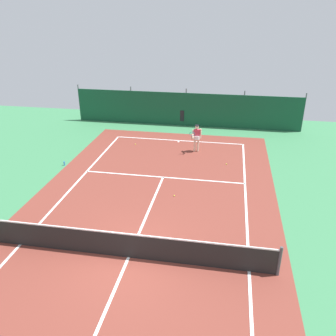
{
  "coord_description": "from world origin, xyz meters",
  "views": [
    {
      "loc": [
        3.06,
        -9.42,
        7.94
      ],
      "look_at": [
        0.39,
        5.65,
        0.9
      ],
      "focal_mm": 37.58,
      "sensor_mm": 36.0,
      "label": 1
    }
  ],
  "objects_px": {
    "tennis_ball_midcourt": "(226,164)",
    "tennis_ball_by_sideline": "(135,144)",
    "tennis_ball_near_player": "(174,196)",
    "tennis_net": "(128,245)",
    "tennis_player": "(197,136)",
    "parked_car": "(180,106)",
    "water_bottle": "(64,163)"
  },
  "relations": [
    {
      "from": "tennis_ball_midcourt",
      "to": "tennis_ball_by_sideline",
      "type": "distance_m",
      "value": 6.13
    },
    {
      "from": "tennis_ball_near_player",
      "to": "tennis_ball_by_sideline",
      "type": "height_order",
      "value": "same"
    },
    {
      "from": "tennis_ball_by_sideline",
      "to": "tennis_ball_midcourt",
      "type": "bearing_deg",
      "value": -20.16
    },
    {
      "from": "tennis_net",
      "to": "tennis_ball_by_sideline",
      "type": "relative_size",
      "value": 153.33
    },
    {
      "from": "tennis_ball_near_player",
      "to": "tennis_ball_midcourt",
      "type": "bearing_deg",
      "value": 60.43
    },
    {
      "from": "tennis_player",
      "to": "parked_car",
      "type": "distance_m",
      "value": 7.32
    },
    {
      "from": "parked_car",
      "to": "tennis_ball_midcourt",
      "type": "bearing_deg",
      "value": -58.34
    },
    {
      "from": "parked_car",
      "to": "water_bottle",
      "type": "xyz_separation_m",
      "value": [
        -4.89,
        -10.37,
        -0.72
      ]
    },
    {
      "from": "tennis_player",
      "to": "tennis_ball_by_sideline",
      "type": "xyz_separation_m",
      "value": [
        -3.9,
        0.43,
        -0.93
      ]
    },
    {
      "from": "parked_car",
      "to": "water_bottle",
      "type": "distance_m",
      "value": 11.49
    },
    {
      "from": "water_bottle",
      "to": "tennis_player",
      "type": "bearing_deg",
      "value": 25.7
    },
    {
      "from": "tennis_net",
      "to": "tennis_ball_near_player",
      "type": "height_order",
      "value": "tennis_net"
    },
    {
      "from": "parked_car",
      "to": "water_bottle",
      "type": "bearing_deg",
      "value": -107.61
    },
    {
      "from": "tennis_ball_midcourt",
      "to": "water_bottle",
      "type": "xyz_separation_m",
      "value": [
        -8.78,
        -1.65,
        0.09
      ]
    },
    {
      "from": "tennis_ball_near_player",
      "to": "water_bottle",
      "type": "bearing_deg",
      "value": 159.96
    },
    {
      "from": "tennis_net",
      "to": "parked_car",
      "type": "bearing_deg",
      "value": 92.42
    },
    {
      "from": "tennis_ball_by_sideline",
      "to": "parked_car",
      "type": "relative_size",
      "value": 0.01
    },
    {
      "from": "tennis_player",
      "to": "parked_car",
      "type": "relative_size",
      "value": 0.37
    },
    {
      "from": "tennis_ball_midcourt",
      "to": "water_bottle",
      "type": "height_order",
      "value": "water_bottle"
    },
    {
      "from": "tennis_net",
      "to": "tennis_ball_near_player",
      "type": "bearing_deg",
      "value": 79.16
    },
    {
      "from": "tennis_player",
      "to": "tennis_ball_by_sideline",
      "type": "height_order",
      "value": "tennis_player"
    },
    {
      "from": "tennis_ball_midcourt",
      "to": "parked_car",
      "type": "relative_size",
      "value": 0.01
    },
    {
      "from": "tennis_ball_by_sideline",
      "to": "water_bottle",
      "type": "height_order",
      "value": "water_bottle"
    },
    {
      "from": "tennis_net",
      "to": "parked_car",
      "type": "distance_m",
      "value": 17.32
    },
    {
      "from": "parked_car",
      "to": "water_bottle",
      "type": "height_order",
      "value": "parked_car"
    },
    {
      "from": "water_bottle",
      "to": "tennis_ball_near_player",
      "type": "bearing_deg",
      "value": -20.04
    },
    {
      "from": "water_bottle",
      "to": "tennis_net",
      "type": "bearing_deg",
      "value": -50.94
    },
    {
      "from": "tennis_player",
      "to": "tennis_ball_midcourt",
      "type": "distance_m",
      "value": 2.68
    },
    {
      "from": "tennis_player",
      "to": "tennis_ball_near_player",
      "type": "relative_size",
      "value": 24.85
    },
    {
      "from": "tennis_net",
      "to": "tennis_ball_by_sideline",
      "type": "xyz_separation_m",
      "value": [
        -2.6,
        10.69,
        -0.48
      ]
    },
    {
      "from": "tennis_net",
      "to": "tennis_ball_midcourt",
      "type": "xyz_separation_m",
      "value": [
        3.15,
        8.58,
        -0.48
      ]
    },
    {
      "from": "tennis_ball_midcourt",
      "to": "tennis_net",
      "type": "bearing_deg",
      "value": -110.18
    }
  ]
}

